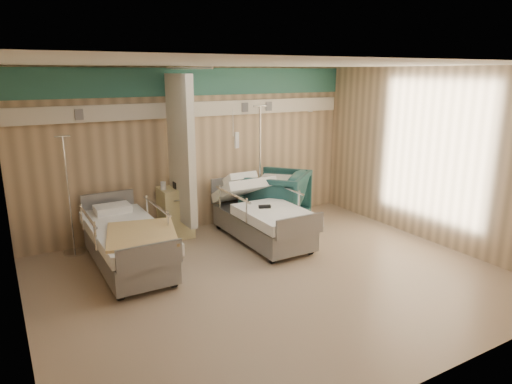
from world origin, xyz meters
The scene contains 13 objects.
ground centered at (0.00, 0.00, 0.00)m, with size 6.00×5.00×0.00m, color #87725D.
room_walls centered at (-0.03, 0.25, 1.86)m, with size 6.04×5.04×2.82m.
bed_right centered at (0.60, 1.30, 0.32)m, with size 1.00×2.16×0.63m, color white, non-canonical shape.
bed_left centered at (-1.60, 1.30, 0.32)m, with size 1.00×2.16×0.63m, color white, non-canonical shape.
bedside_cabinet centered at (-0.55, 2.20, 0.42)m, with size 0.50×0.48×0.85m, color #D9C987.
visitor_armchair centered at (1.25, 1.90, 0.50)m, with size 1.06×1.09×0.99m, color #1E4B4C.
waffle_blanket centered at (1.22, 1.86, 1.03)m, with size 0.62×0.55×0.07m, color silver.
iv_stand_right centered at (1.10, 2.21, 0.44)m, with size 0.38×0.38×2.14m.
iv_stand_left centered at (-2.18, 2.28, 0.37)m, with size 0.33×0.33×1.82m.
call_remote centered at (0.53, 1.09, 0.65)m, with size 0.19×0.08×0.04m, color black.
tan_blanket centered at (-1.52, 0.84, 0.65)m, with size 0.87×1.10×0.04m, color tan.
toiletry_bag centered at (-0.47, 2.15, 0.90)m, with size 0.20×0.13×0.11m, color black.
white_cup centered at (-0.74, 2.18, 0.92)m, with size 0.09×0.09×0.13m, color white.
Camera 1 is at (-3.05, -4.80, 2.71)m, focal length 32.00 mm.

